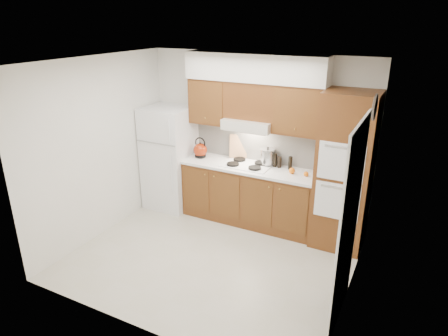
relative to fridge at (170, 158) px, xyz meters
name	(u,v)px	position (x,y,z in m)	size (l,w,h in m)	color
floor	(211,257)	(1.41, -1.14, -0.86)	(3.60, 3.60, 0.00)	#B9B3A1
ceiling	(209,62)	(1.41, -1.14, 1.74)	(3.60, 3.60, 0.00)	white
wall_back	(256,138)	(1.41, 0.36, 0.44)	(3.60, 0.02, 2.60)	white
wall_left	(101,148)	(-0.40, -1.14, 0.44)	(0.02, 3.00, 2.60)	white
wall_right	(358,196)	(3.21, -1.14, 0.44)	(0.02, 3.00, 2.60)	white
fridge	(170,158)	(0.00, 0.00, 0.00)	(0.75, 0.72, 1.72)	white
base_cabinets	(249,195)	(1.43, 0.06, -0.41)	(2.11, 0.60, 0.90)	brown
countertop	(249,167)	(1.43, 0.05, 0.06)	(2.13, 0.62, 0.04)	white
backsplash	(257,143)	(1.43, 0.34, 0.36)	(2.11, 0.03, 0.56)	white
oven_cabinet	(344,172)	(2.85, 0.03, 0.24)	(0.70, 0.65, 2.20)	brown
upper_cab_left	(211,101)	(0.69, 0.19, 0.99)	(0.63, 0.33, 0.70)	brown
upper_cab_right	(300,110)	(2.12, 0.19, 0.99)	(0.73, 0.33, 0.70)	brown
range_hood	(249,124)	(1.38, 0.13, 0.71)	(0.75, 0.45, 0.15)	silver
upper_cab_over_hood	(252,100)	(1.38, 0.19, 1.06)	(0.75, 0.33, 0.55)	brown
soffit	(255,68)	(1.43, 0.18, 1.54)	(2.13, 0.36, 0.40)	silver
cooktop	(247,165)	(1.38, 0.07, 0.09)	(0.74, 0.50, 0.01)	white
doorway	(348,231)	(3.19, -1.49, 0.19)	(0.02, 0.90, 2.10)	black
wall_clock	(375,107)	(3.19, -0.59, 1.29)	(0.30, 0.30, 0.02)	#3F3833
kettle	(200,150)	(0.56, 0.07, 0.20)	(0.22, 0.22, 0.22)	maroon
cutting_board	(238,146)	(1.12, 0.31, 0.28)	(0.28, 0.02, 0.37)	tan
stock_pot	(268,156)	(1.66, 0.21, 0.22)	(0.21, 0.21, 0.22)	#ACACB0
condiment_a	(275,160)	(1.78, 0.21, 0.19)	(0.06, 0.06, 0.21)	black
condiment_b	(290,163)	(2.03, 0.21, 0.18)	(0.06, 0.06, 0.20)	black
condiment_c	(279,162)	(1.86, 0.20, 0.17)	(0.06, 0.06, 0.17)	black
orange_near	(306,174)	(2.32, 0.04, 0.12)	(0.07, 0.07, 0.07)	orange
orange_far	(292,171)	(2.11, 0.04, 0.12)	(0.09, 0.09, 0.09)	orange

